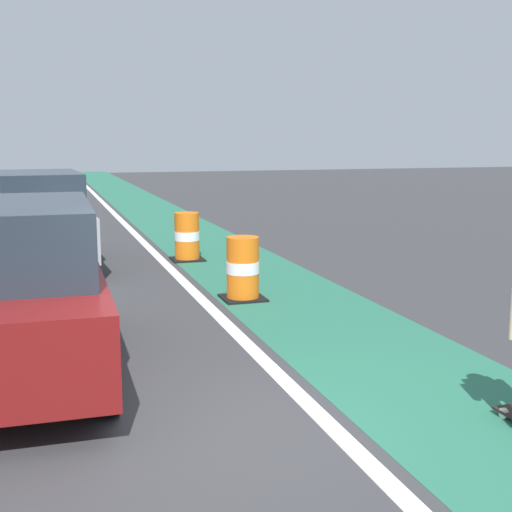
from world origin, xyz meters
TOP-DOWN VIEW (x-y plane):
  - ground_plane at (0.00, 0.00)m, footprint 100.00×100.00m
  - bike_lane_strip at (2.40, 12.00)m, footprint 2.50×80.00m
  - lane_divider_stripe at (0.90, 12.00)m, footprint 0.20×80.00m
  - parked_suv_nearest at (-1.95, 2.14)m, footprint 1.98×4.63m
  - parked_suv_second at (-1.67, 9.41)m, footprint 2.12×4.70m
  - traffic_barrel_front at (1.59, 5.05)m, footprint 0.73×0.73m
  - traffic_barrel_mid at (1.47, 9.11)m, footprint 0.73×0.73m

SIDE VIEW (x-z plane):
  - ground_plane at x=0.00m, z-range 0.00..0.00m
  - bike_lane_strip at x=2.40m, z-range 0.00..0.01m
  - lane_divider_stripe at x=0.90m, z-range 0.00..0.01m
  - traffic_barrel_front at x=1.59m, z-range -0.01..1.08m
  - traffic_barrel_mid at x=1.47m, z-range -0.01..1.08m
  - parked_suv_nearest at x=-1.95m, z-range 0.02..2.06m
  - parked_suv_second at x=-1.67m, z-range 0.02..2.06m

